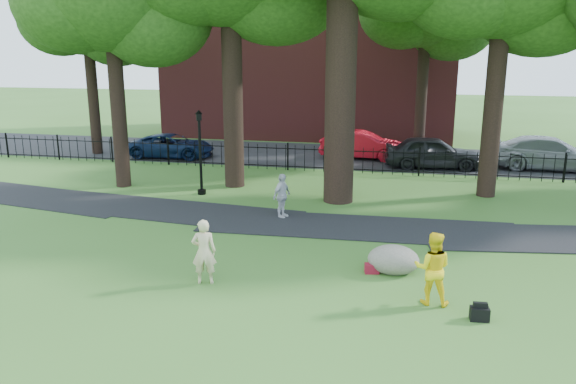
% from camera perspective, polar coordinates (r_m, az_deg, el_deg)
% --- Properties ---
extents(ground, '(120.00, 120.00, 0.00)m').
position_cam_1_polar(ground, '(14.52, 1.60, -8.06)').
color(ground, '#355E21').
rests_on(ground, ground).
extents(footpath, '(36.07, 3.85, 0.03)m').
position_cam_1_polar(footpath, '(18.03, 7.02, -3.63)').
color(footpath, black).
rests_on(footpath, ground).
extents(street, '(80.00, 7.00, 0.02)m').
position_cam_1_polar(street, '(29.82, 7.26, 3.56)').
color(street, black).
rests_on(street, ground).
extents(iron_fence, '(44.00, 0.04, 1.20)m').
position_cam_1_polar(iron_fence, '(25.79, 6.52, 3.25)').
color(iron_fence, black).
rests_on(iron_fence, ground).
extents(brick_building, '(18.00, 8.00, 12.00)m').
position_cam_1_polar(brick_building, '(37.75, 2.41, 15.07)').
color(brick_building, maroon).
rests_on(brick_building, ground).
extents(woman, '(0.67, 0.52, 1.61)m').
position_cam_1_polar(woman, '(13.69, -8.54, -6.01)').
color(woman, beige).
rests_on(woman, ground).
extents(man, '(0.84, 0.67, 1.67)m').
position_cam_1_polar(man, '(12.89, 14.48, -7.51)').
color(man, yellow).
rests_on(man, ground).
extents(pedestrian, '(0.68, 0.96, 1.51)m').
position_cam_1_polar(pedestrian, '(18.75, -0.64, -0.40)').
color(pedestrian, silver).
rests_on(pedestrian, ground).
extents(boulder, '(1.58, 1.40, 0.76)m').
position_cam_1_polar(boulder, '(14.60, 10.66, -6.56)').
color(boulder, '#6E6A5C').
rests_on(boulder, ground).
extents(lamppost, '(0.33, 0.33, 3.28)m').
position_cam_1_polar(lamppost, '(21.90, -8.90, 3.87)').
color(lamppost, black).
rests_on(lamppost, ground).
extents(backpack, '(0.40, 0.27, 0.29)m').
position_cam_1_polar(backpack, '(12.68, 18.88, -11.64)').
color(backpack, black).
rests_on(backpack, ground).
extents(red_bag, '(0.40, 0.30, 0.25)m').
position_cam_1_polar(red_bag, '(14.52, 8.52, -7.68)').
color(red_bag, maroon).
rests_on(red_bag, ground).
extents(red_sedan, '(4.40, 1.78, 1.42)m').
position_cam_1_polar(red_sedan, '(29.19, 7.58, 4.73)').
color(red_sedan, red).
rests_on(red_sedan, ground).
extents(navy_van, '(4.46, 2.20, 1.22)m').
position_cam_1_polar(navy_van, '(29.99, -11.72, 4.62)').
color(navy_van, '#0C1D3E').
rests_on(navy_van, ground).
extents(grey_car, '(4.61, 2.17, 1.52)m').
position_cam_1_polar(grey_car, '(27.56, 14.45, 3.94)').
color(grey_car, black).
rests_on(grey_car, ground).
extents(silver_car, '(5.43, 2.50, 1.54)m').
position_cam_1_polar(silver_car, '(29.05, 25.08, 3.57)').
color(silver_car, gray).
rests_on(silver_car, ground).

